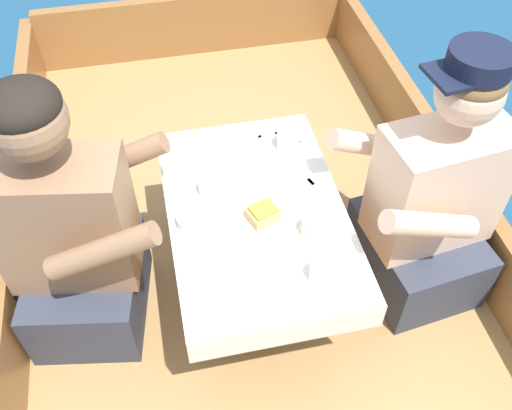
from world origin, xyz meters
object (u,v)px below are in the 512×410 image
person_port (73,239)px  coffee_cup_starboard (322,271)px  sandwich (263,213)px  coffee_cup_port (288,139)px  person_starboard (430,206)px  tin_can (312,226)px

person_port → coffee_cup_starboard: 0.78m
sandwich → coffee_cup_port: bearing=63.0°
coffee_cup_starboard → coffee_cup_port: bearing=85.5°
person_port → coffee_cup_starboard: (0.71, -0.33, 0.07)m
person_starboard → coffee_cup_starboard: (-0.45, -0.24, 0.08)m
person_starboard → tin_can: 0.45m
person_port → coffee_cup_port: 0.79m
coffee_cup_starboard → tin_can: size_ratio=1.43×
person_starboard → tin_can: bearing=1.1°
sandwich → coffee_cup_port: size_ratio=1.07×
coffee_cup_starboard → tin_can: (0.02, 0.17, -0.01)m
person_starboard → coffee_cup_port: size_ratio=9.39×
coffee_cup_port → person_port: bearing=-162.5°
person_starboard → tin_can: person_starboard is taller
tin_can → person_port: bearing=168.0°
person_starboard → coffee_cup_port: person_starboard is taller
person_starboard → coffee_cup_starboard: person_starboard is taller
coffee_cup_starboard → person_port: bearing=155.2°
coffee_cup_starboard → tin_can: bearing=83.9°
sandwich → coffee_cup_port: 0.36m
coffee_cup_starboard → person_starboard: bearing=27.5°
person_port → tin_can: 0.75m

